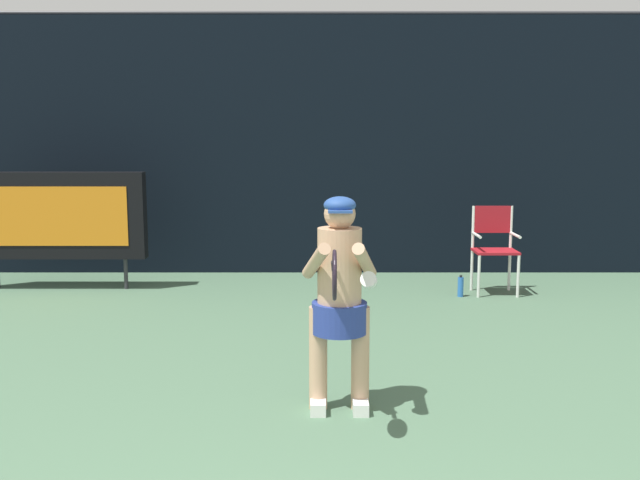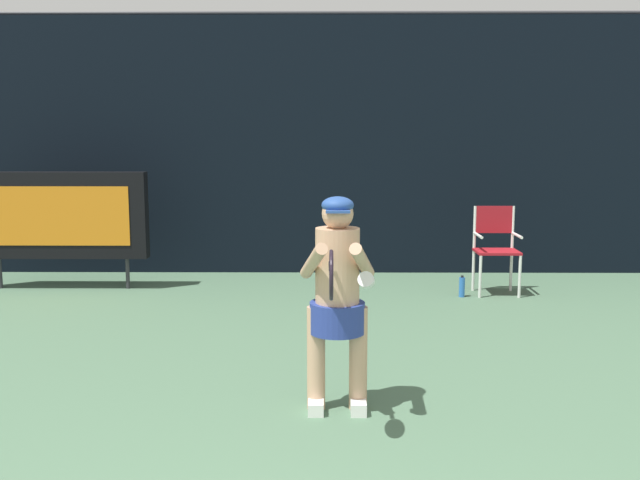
# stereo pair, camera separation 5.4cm
# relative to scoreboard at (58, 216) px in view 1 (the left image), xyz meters

# --- Properties ---
(backdrop_screen) EXTENTS (18.00, 0.12, 3.66)m
(backdrop_screen) POSITION_rel_scoreboard_xyz_m (3.13, 1.17, 0.86)
(backdrop_screen) COLOR black
(backdrop_screen) RESTS_ON ground
(scoreboard) EXTENTS (2.20, 0.21, 1.50)m
(scoreboard) POSITION_rel_scoreboard_xyz_m (0.00, 0.00, 0.00)
(scoreboard) COLOR black
(scoreboard) RESTS_ON ground
(umpire_chair) EXTENTS (0.52, 0.44, 1.08)m
(umpire_chair) POSITION_rel_scoreboard_xyz_m (5.49, -0.22, -0.33)
(umpire_chair) COLOR white
(umpire_chair) RESTS_ON ground
(water_bottle) EXTENTS (0.07, 0.07, 0.27)m
(water_bottle) POSITION_rel_scoreboard_xyz_m (5.04, -0.45, -0.82)
(water_bottle) COLOR blue
(water_bottle) RESTS_ON ground
(tennis_player) EXTENTS (0.53, 0.61, 1.53)m
(tennis_player) POSITION_rel_scoreboard_xyz_m (3.46, -4.07, -0.10)
(tennis_player) COLOR white
(tennis_player) RESTS_ON ground
(tennis_racket) EXTENTS (0.03, 0.60, 0.31)m
(tennis_racket) POSITION_rel_scoreboard_xyz_m (3.41, -4.66, 0.15)
(tennis_racket) COLOR black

